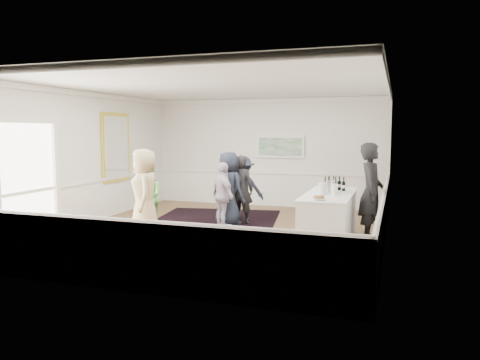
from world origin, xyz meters
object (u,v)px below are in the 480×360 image
(guest_tan, at_px, (144,193))
(guest_dark_a, at_px, (243,188))
(guest_navy, at_px, (229,189))
(guest_green, at_px, (148,196))
(bartender, at_px, (371,192))
(guest_dark_b, at_px, (241,189))
(ice_bucket, at_px, (331,187))
(nut_bowl, at_px, (319,198))
(guest_lilac, at_px, (223,195))
(serving_table, at_px, (329,218))

(guest_tan, bearing_deg, guest_dark_a, 116.18)
(guest_navy, bearing_deg, guest_green, 52.90)
(bartender, bearing_deg, guest_dark_b, 74.38)
(guest_navy, relative_size, ice_bucket, 6.77)
(bartender, bearing_deg, ice_bucket, 108.24)
(guest_green, bearing_deg, nut_bowl, 23.41)
(guest_navy, bearing_deg, guest_dark_a, -70.79)
(bartender, distance_m, guest_dark_b, 3.19)
(bartender, bearing_deg, guest_dark_a, 66.96)
(guest_green, height_order, guest_dark_b, guest_dark_b)
(guest_green, bearing_deg, guest_tan, -26.93)
(ice_bucket, relative_size, nut_bowl, 1.13)
(bartender, relative_size, guest_dark_b, 1.20)
(guest_tan, relative_size, guest_dark_a, 1.16)
(guest_lilac, relative_size, guest_navy, 0.87)
(guest_dark_a, bearing_deg, bartender, 144.90)
(bartender, relative_size, ice_bucket, 7.72)
(serving_table, bearing_deg, guest_green, 178.74)
(guest_lilac, distance_m, guest_dark_a, 1.17)
(guest_dark_b, xyz_separation_m, ice_bucket, (2.30, -1.10, 0.27))
(bartender, xyz_separation_m, guest_lilac, (-3.29, 0.17, -0.24))
(serving_table, height_order, bartender, bartender)
(guest_lilac, xyz_separation_m, nut_bowl, (2.45, -1.56, 0.26))
(guest_green, relative_size, guest_dark_b, 0.88)
(bartender, relative_size, guest_tan, 1.07)
(guest_tan, xyz_separation_m, ice_bucket, (3.82, 0.84, 0.17))
(guest_green, xyz_separation_m, guest_lilac, (1.67, 0.49, 0.03))
(nut_bowl, bearing_deg, guest_dark_a, 130.82)
(guest_navy, height_order, ice_bucket, guest_navy)
(guest_tan, height_order, nut_bowl, guest_tan)
(bartender, height_order, guest_navy, bartender)
(ice_bucket, xyz_separation_m, nut_bowl, (-0.06, -1.13, -0.08))
(serving_table, distance_m, guest_green, 4.18)
(guest_dark_a, bearing_deg, guest_green, 30.88)
(ice_bucket, bearing_deg, guest_tan, -167.62)
(guest_navy, bearing_deg, ice_bucket, -172.19)
(guest_lilac, distance_m, ice_bucket, 2.57)
(serving_table, relative_size, bartender, 1.22)
(guest_green, bearing_deg, guest_dark_a, 81.28)
(guest_tan, distance_m, guest_dark_a, 2.81)
(guest_dark_a, xyz_separation_m, guest_navy, (-0.09, -0.79, 0.08))
(guest_lilac, relative_size, guest_dark_b, 0.92)
(guest_dark_b, height_order, nut_bowl, guest_dark_b)
(guest_dark_b, distance_m, guest_navy, 0.36)
(serving_table, relative_size, guest_tan, 1.31)
(guest_green, xyz_separation_m, nut_bowl, (4.12, -1.07, 0.30))
(guest_green, distance_m, ice_bucket, 4.20)
(guest_navy, bearing_deg, bartender, -163.83)
(guest_lilac, distance_m, guest_navy, 0.39)
(guest_dark_a, height_order, nut_bowl, guest_dark_a)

